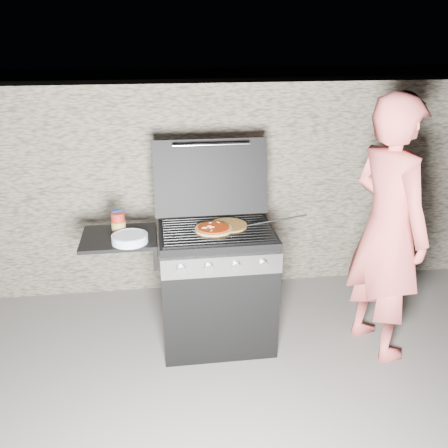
{
  "coord_description": "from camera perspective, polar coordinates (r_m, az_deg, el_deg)",
  "views": [
    {
      "loc": [
        -0.38,
        -3.17,
        2.24
      ],
      "look_at": [
        0.05,
        0.0,
        0.95
      ],
      "focal_mm": 40.0,
      "sensor_mm": 36.0,
      "label": 1
    }
  ],
  "objects": [
    {
      "name": "stone_wall",
      "position": [
        4.44,
        -2.49,
        4.4
      ],
      "size": [
        8.0,
        0.35,
        1.8
      ],
      "primitive_type": "cube",
      "color": "gray",
      "rests_on": "ground"
    },
    {
      "name": "gas_grill",
      "position": [
        3.64,
        -4.73,
        -7.48
      ],
      "size": [
        1.34,
        0.79,
        0.91
      ],
      "primitive_type": null,
      "color": "black",
      "rests_on": "ground"
    },
    {
      "name": "pizza_topped",
      "position": [
        3.44,
        -1.2,
        -0.5
      ],
      "size": [
        0.3,
        0.3,
        0.03
      ],
      "primitive_type": null,
      "rotation": [
        0.0,
        0.0,
        0.16
      ],
      "color": "tan",
      "rests_on": "gas_grill"
    },
    {
      "name": "person",
      "position": [
        3.59,
        18.21,
        -0.59
      ],
      "size": [
        0.62,
        0.78,
        1.86
      ],
      "primitive_type": "imported",
      "rotation": [
        0.0,
        0.0,
        1.85
      ],
      "color": "#DE5D58",
      "rests_on": "ground"
    },
    {
      "name": "ground",
      "position": [
        3.9,
        -0.75,
        -13.1
      ],
      "size": [
        50.0,
        50.0,
        0.0
      ],
      "primitive_type": "plane",
      "color": "slate"
    },
    {
      "name": "tongs",
      "position": [
        3.51,
        5.85,
        0.39
      ],
      "size": [
        0.44,
        0.05,
        0.09
      ],
      "primitive_type": "cylinder",
      "rotation": [
        0.0,
        1.4,
        -0.09
      ],
      "color": "black",
      "rests_on": "gas_grill"
    },
    {
      "name": "sauce_jar",
      "position": [
        3.48,
        -11.98,
        0.13
      ],
      "size": [
        0.12,
        0.12,
        0.14
      ],
      "primitive_type": "cylinder",
      "rotation": [
        0.0,
        0.0,
        0.4
      ],
      "color": "maroon",
      "rests_on": "gas_grill"
    },
    {
      "name": "pizza_plain",
      "position": [
        3.51,
        0.45,
        -0.16
      ],
      "size": [
        0.32,
        0.32,
        0.01
      ],
      "primitive_type": "cylinder",
      "rotation": [
        0.0,
        0.0,
        -0.22
      ],
      "color": "#AF833D",
      "rests_on": "gas_grill"
    },
    {
      "name": "blue_carton",
      "position": [
        3.52,
        -12.09,
        0.43
      ],
      "size": [
        0.08,
        0.06,
        0.15
      ],
      "primitive_type": "cube",
      "rotation": [
        0.0,
        0.0,
        0.38
      ],
      "color": "#13439F",
      "rests_on": "gas_grill"
    },
    {
      "name": "plate_stack",
      "position": [
        3.32,
        -10.73,
        -1.64
      ],
      "size": [
        0.27,
        0.27,
        0.05
      ],
      "primitive_type": "cylinder",
      "rotation": [
        0.0,
        0.0,
        -0.17
      ],
      "color": "silver",
      "rests_on": "gas_grill"
    }
  ]
}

